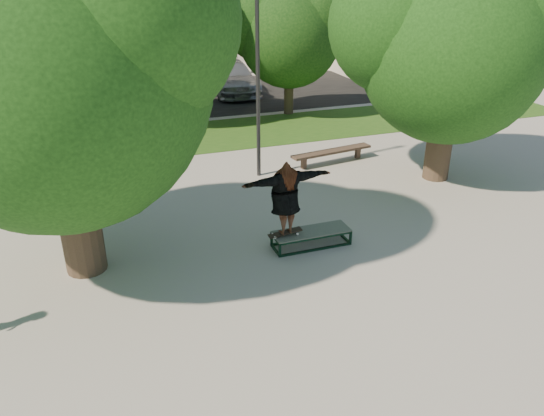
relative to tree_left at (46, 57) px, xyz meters
name	(u,v)px	position (x,y,z in m)	size (l,w,h in m)	color
ground	(287,258)	(4.29, -1.09, -4.42)	(120.00, 120.00, 0.00)	#A19A94
grass_strip	(222,134)	(5.29, 8.41, -4.41)	(30.00, 4.00, 0.02)	#224E16
asphalt_strip	(167,99)	(4.29, 14.91, -4.42)	(40.00, 8.00, 0.01)	black
tree_left	(46,57)	(0.00, 0.00, 0.00)	(6.96, 5.95, 7.12)	#38281E
tree_right	(450,38)	(10.21, 1.99, -0.33)	(6.24, 5.33, 6.51)	#38281E
bg_tree_mid	(147,19)	(3.22, 10.98, -0.41)	(5.76, 4.92, 6.24)	#38281E
bg_tree_right	(287,29)	(8.73, 10.47, -0.93)	(5.04, 4.31, 5.43)	#38281E
lamppost	(258,72)	(5.29, 3.91, -1.27)	(0.25, 0.15, 6.11)	#2D2D30
grind_box	(311,238)	(5.03, -0.74, -4.23)	(1.80, 0.60, 0.38)	black
skater_rig	(285,198)	(4.38, -0.74, -3.12)	(2.12, 0.72, 1.77)	white
bench	(332,152)	(7.86, 4.13, -4.05)	(2.90, 0.80, 0.44)	#48372B
car_silver_a	(60,93)	(-0.44, 14.52, -3.70)	(1.71, 4.25, 1.45)	#A9A9AD
car_dark	(127,87)	(2.46, 14.66, -3.66)	(1.61, 4.61, 1.52)	black
car_grey	(139,96)	(2.75, 12.54, -3.66)	(2.52, 5.47, 1.52)	#5E5F63
car_silver_b	(231,77)	(7.60, 15.33, -3.66)	(2.13, 5.25, 1.52)	#9D9DA2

